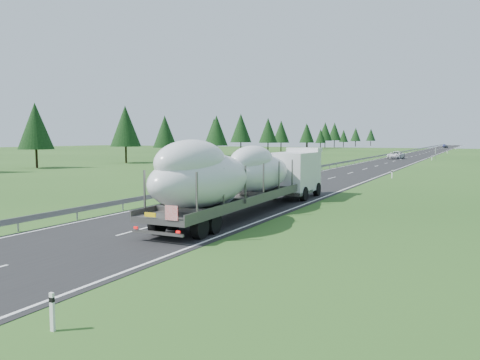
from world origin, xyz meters
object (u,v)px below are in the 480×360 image
at_px(distant_van, 396,155).
at_px(highway_sign, 436,152).
at_px(distant_car_dark, 446,147).
at_px(distant_car_blue, 444,146).
at_px(boat_truck, 244,174).

bearing_deg(distant_van, highway_sign, -19.04).
height_order(highway_sign, distant_car_dark, highway_sign).
height_order(highway_sign, distant_van, highway_sign).
relative_size(distant_van, distant_car_blue, 1.57).
bearing_deg(distant_car_dark, highway_sign, -83.20).
bearing_deg(distant_car_blue, highway_sign, -91.35).
bearing_deg(distant_van, distant_car_blue, 93.68).
height_order(boat_truck, distant_car_blue, boat_truck).
xyz_separation_m(highway_sign, distant_car_blue, (-8.76, 157.50, -1.15)).
relative_size(boat_truck, distant_car_blue, 5.41).
relative_size(distant_car_dark, distant_car_blue, 0.95).
bearing_deg(boat_truck, distant_car_dark, 90.46).
bearing_deg(highway_sign, distant_car_blue, 93.18).
distance_m(highway_sign, distant_car_dark, 131.72).
bearing_deg(distant_car_blue, distant_van, -94.52).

